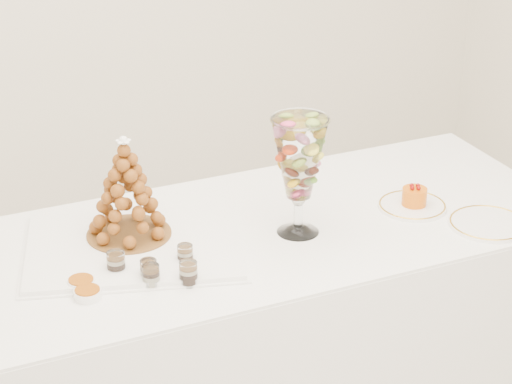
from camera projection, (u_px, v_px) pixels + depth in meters
buffet_table at (247, 339)px, 3.35m from camera, size 2.17×0.90×0.82m
lace_tray at (133, 247)px, 3.06m from camera, size 0.76×0.65×0.02m
macaron_vase at (299, 160)px, 3.07m from camera, size 0.18×0.18×0.38m
cake_plate at (412, 206)px, 3.33m from camera, size 0.23×0.23×0.01m
spare_plate at (488, 224)px, 3.21m from camera, size 0.26×0.26×0.01m
verrine_a at (116, 263)px, 2.92m from camera, size 0.06×0.06×0.07m
verrine_b at (149, 271)px, 2.89m from camera, size 0.05×0.05×0.07m
verrine_c at (185, 255)px, 2.97m from camera, size 0.05×0.05×0.06m
verrine_d at (151, 276)px, 2.86m from camera, size 0.05×0.05×0.07m
verrine_e at (188, 273)px, 2.87m from camera, size 0.07×0.07×0.07m
ramekin_back at (81, 284)px, 2.86m from camera, size 0.08×0.08×0.03m
ramekin_front at (88, 294)px, 2.81m from camera, size 0.08×0.08×0.02m
croquembouche at (126, 188)px, 3.04m from camera, size 0.27×0.27×0.33m
mousse_cake at (414, 196)px, 3.32m from camera, size 0.08×0.08×0.07m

